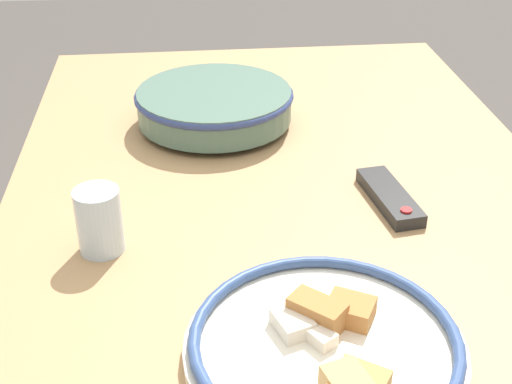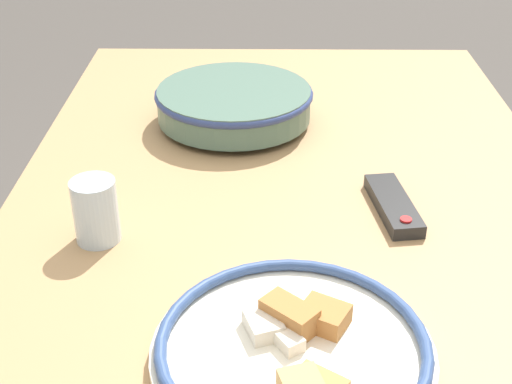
# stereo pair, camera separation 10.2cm
# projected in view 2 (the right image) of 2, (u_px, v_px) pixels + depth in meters

# --- Properties ---
(dining_table) EXTENTS (1.41, 0.86, 0.75)m
(dining_table) POSITION_uv_depth(u_px,v_px,m) (290.00, 258.00, 1.09)
(dining_table) COLOR tan
(dining_table) RESTS_ON ground_plane
(noodle_bowl) EXTENTS (0.28, 0.28, 0.07)m
(noodle_bowl) POSITION_uv_depth(u_px,v_px,m) (234.00, 103.00, 1.28)
(noodle_bowl) COLOR #4C6B5B
(noodle_bowl) RESTS_ON dining_table
(food_plate) EXTENTS (0.31, 0.31, 0.05)m
(food_plate) POSITION_uv_depth(u_px,v_px,m) (293.00, 350.00, 0.76)
(food_plate) COLOR silver
(food_plate) RESTS_ON dining_table
(tv_remote) EXTENTS (0.16, 0.07, 0.02)m
(tv_remote) POSITION_uv_depth(u_px,v_px,m) (394.00, 206.00, 1.03)
(tv_remote) COLOR black
(tv_remote) RESTS_ON dining_table
(drinking_glass) EXTENTS (0.06, 0.06, 0.09)m
(drinking_glass) POSITION_uv_depth(u_px,v_px,m) (96.00, 211.00, 0.96)
(drinking_glass) COLOR silver
(drinking_glass) RESTS_ON dining_table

